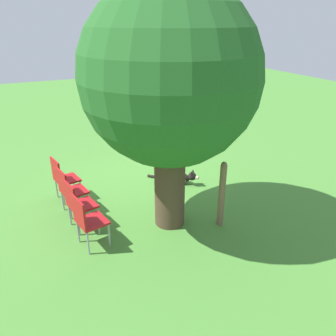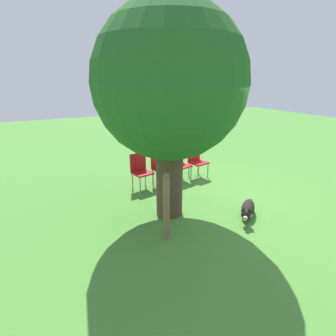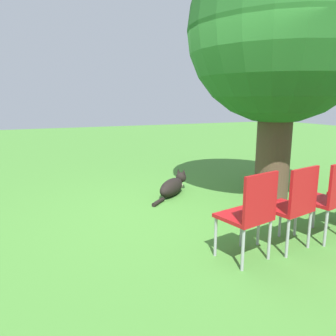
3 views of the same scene
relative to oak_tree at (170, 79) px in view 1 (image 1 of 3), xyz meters
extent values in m
plane|color=#478433|center=(0.00, -1.35, -2.52)|extent=(30.00, 30.00, 0.00)
cylinder|color=#4C3828|center=(0.00, 0.00, -1.61)|extent=(0.52, 0.52, 1.80)
sphere|color=#235B23|center=(0.00, 0.00, 0.04)|extent=(2.73, 2.73, 2.73)
ellipsoid|color=black|center=(-0.77, -1.39, -2.38)|extent=(0.67, 0.71, 0.28)
ellipsoid|color=#C6B293|center=(-0.90, -1.24, -2.39)|extent=(0.33, 0.33, 0.17)
sphere|color=black|center=(-1.05, -1.08, -2.30)|extent=(0.26, 0.26, 0.18)
cylinder|color=#C6B293|center=(-1.12, -1.00, -2.31)|extent=(0.11, 0.11, 0.08)
cone|color=black|center=(-1.08, -1.12, -2.19)|extent=(0.06, 0.06, 0.08)
cone|color=black|center=(-1.01, -1.05, -2.19)|extent=(0.06, 0.06, 0.08)
cylinder|color=black|center=(-0.44, -1.76, -2.49)|extent=(0.27, 0.28, 0.06)
cylinder|color=brown|center=(-0.77, 0.44, -1.95)|extent=(0.11, 0.11, 1.14)
sphere|color=brown|center=(-0.77, 0.44, -1.36)|extent=(0.10, 0.10, 0.10)
cube|color=#B21419|center=(1.48, -1.63, -2.09)|extent=(0.50, 0.52, 0.04)
cube|color=#B21419|center=(1.67, -1.59, -1.84)|extent=(0.12, 0.44, 0.45)
cylinder|color=#99999E|center=(1.35, -1.85, -2.31)|extent=(0.03, 0.03, 0.41)
cylinder|color=#99999E|center=(1.27, -1.48, -2.31)|extent=(0.03, 0.03, 0.41)
cylinder|color=#99999E|center=(1.70, -1.78, -2.31)|extent=(0.03, 0.03, 0.41)
cylinder|color=#99999E|center=(1.62, -1.40, -2.31)|extent=(0.03, 0.03, 0.41)
cube|color=#B21419|center=(1.45, -1.07, -2.09)|extent=(0.50, 0.52, 0.04)
cube|color=#B21419|center=(1.64, -1.03, -1.84)|extent=(0.12, 0.44, 0.45)
cylinder|color=#99999E|center=(1.31, -1.29, -2.31)|extent=(0.03, 0.03, 0.41)
cylinder|color=#99999E|center=(1.23, -0.92, -2.31)|extent=(0.03, 0.03, 0.41)
cylinder|color=#99999E|center=(1.66, -1.21, -2.31)|extent=(0.03, 0.03, 0.41)
cylinder|color=#99999E|center=(1.58, -0.84, -2.31)|extent=(0.03, 0.03, 0.41)
cube|color=#B21419|center=(1.41, -0.51, -2.09)|extent=(0.50, 0.52, 0.04)
cube|color=#B21419|center=(1.60, -0.46, -1.84)|extent=(0.12, 0.44, 0.45)
cylinder|color=#99999E|center=(1.27, -0.73, -2.31)|extent=(0.03, 0.03, 0.41)
cylinder|color=#99999E|center=(1.20, -0.36, -2.31)|extent=(0.03, 0.03, 0.41)
cylinder|color=#99999E|center=(1.63, -0.65, -2.31)|extent=(0.03, 0.03, 0.41)
cylinder|color=#99999E|center=(1.55, -0.28, -2.31)|extent=(0.03, 0.03, 0.41)
cube|color=#B21419|center=(1.38, 0.06, -2.09)|extent=(0.50, 0.52, 0.04)
cube|color=#B21419|center=(1.57, 0.10, -1.84)|extent=(0.12, 0.44, 0.45)
cylinder|color=#99999E|center=(1.24, -0.17, -2.31)|extent=(0.03, 0.03, 0.41)
cylinder|color=#99999E|center=(1.16, 0.20, -2.31)|extent=(0.03, 0.03, 0.41)
cylinder|color=#99999E|center=(1.59, -0.09, -2.31)|extent=(0.03, 0.03, 0.41)
cylinder|color=#99999E|center=(1.51, 0.28, -2.31)|extent=(0.03, 0.03, 0.41)
camera|label=1|loc=(2.12, 4.48, 0.81)|focal=35.00mm
camera|label=2|loc=(-4.30, 2.13, 0.13)|focal=28.00mm
camera|label=3|loc=(3.97, -3.51, -0.96)|focal=35.00mm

